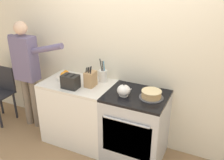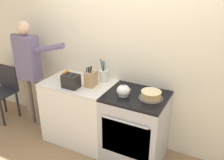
# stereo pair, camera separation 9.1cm
# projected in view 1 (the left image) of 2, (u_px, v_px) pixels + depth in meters

# --- Properties ---
(wall_back) EXTENTS (8.00, 0.04, 2.60)m
(wall_back) POSITION_uv_depth(u_px,v_px,m) (130.00, 52.00, 3.20)
(wall_back) COLOR silver
(wall_back) RESTS_ON ground_plane
(counter_cabinet) EXTENTS (0.93, 0.63, 0.89)m
(counter_cabinet) POSITION_uv_depth(u_px,v_px,m) (79.00, 111.00, 3.50)
(counter_cabinet) COLOR white
(counter_cabinet) RESTS_ON ground_plane
(stove_range) EXTENTS (0.74, 0.66, 0.89)m
(stove_range) POSITION_uv_depth(u_px,v_px,m) (135.00, 126.00, 3.17)
(stove_range) COLOR #B7BABF
(stove_range) RESTS_ON ground_plane
(layer_cake) EXTENTS (0.29, 0.29, 0.09)m
(layer_cake) POSITION_uv_depth(u_px,v_px,m) (151.00, 94.00, 2.91)
(layer_cake) COLOR #4C4C51
(layer_cake) RESTS_ON stove_range
(tea_kettle) EXTENTS (0.19, 0.16, 0.16)m
(tea_kettle) POSITION_uv_depth(u_px,v_px,m) (124.00, 90.00, 2.96)
(tea_kettle) COLOR white
(tea_kettle) RESTS_ON stove_range
(knife_block) EXTENTS (0.12, 0.16, 0.29)m
(knife_block) POSITION_uv_depth(u_px,v_px,m) (91.00, 79.00, 3.19)
(knife_block) COLOR tan
(knife_block) RESTS_ON counter_cabinet
(utensil_crock) EXTENTS (0.11, 0.11, 0.32)m
(utensil_crock) POSITION_uv_depth(u_px,v_px,m) (103.00, 76.00, 3.33)
(utensil_crock) COLOR silver
(utensil_crock) RESTS_ON counter_cabinet
(fruit_bowl) EXTENTS (0.27, 0.27, 0.11)m
(fruit_bowl) POSITION_uv_depth(u_px,v_px,m) (66.00, 77.00, 3.43)
(fruit_bowl) COLOR silver
(fruit_bowl) RESTS_ON counter_cabinet
(toaster) EXTENTS (0.23, 0.15, 0.18)m
(toaster) POSITION_uv_depth(u_px,v_px,m) (70.00, 82.00, 3.14)
(toaster) COLOR black
(toaster) RESTS_ON counter_cabinet
(person_baker) EXTENTS (0.93, 0.20, 1.64)m
(person_baker) POSITION_uv_depth(u_px,v_px,m) (27.00, 67.00, 3.62)
(person_baker) COLOR #7A6B5B
(person_baker) RESTS_ON ground_plane
(dining_chair) EXTENTS (0.40, 0.40, 0.88)m
(dining_chair) POSITION_uv_depth(u_px,v_px,m) (1.00, 90.00, 3.98)
(dining_chair) COLOR #232328
(dining_chair) RESTS_ON ground_plane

